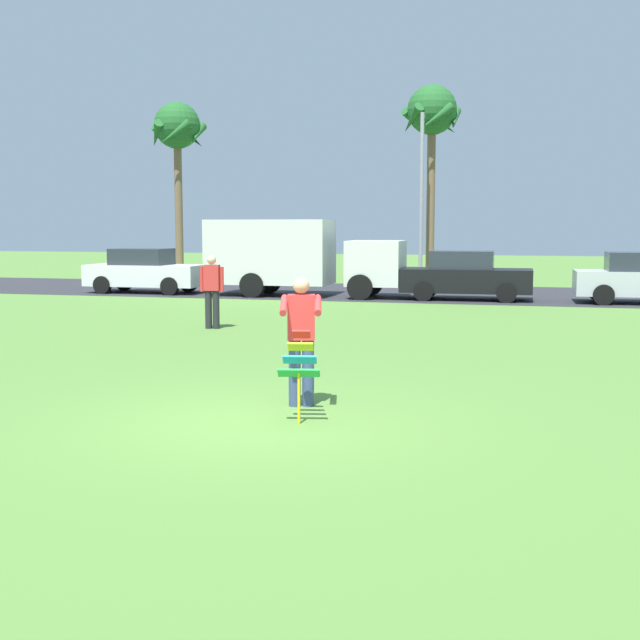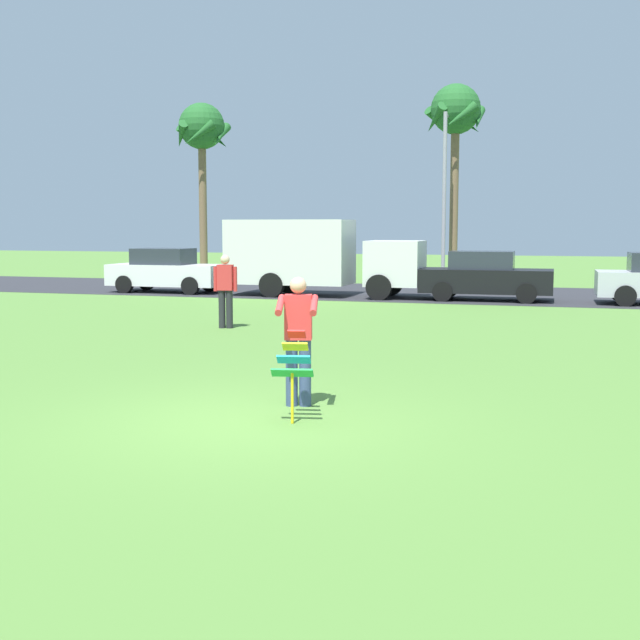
% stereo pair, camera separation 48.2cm
% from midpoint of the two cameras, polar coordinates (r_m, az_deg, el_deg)
% --- Properties ---
extents(ground_plane, '(120.00, 120.00, 0.00)m').
position_cam_midpoint_polar(ground_plane, '(10.23, -5.77, -7.04)').
color(ground_plane, '#568438').
extents(road_strip, '(120.00, 8.00, 0.01)m').
position_cam_midpoint_polar(road_strip, '(29.63, 7.68, 1.86)').
color(road_strip, '#2D2D33').
rests_on(road_strip, ground).
extents(person_kite_flyer, '(0.66, 0.74, 1.73)m').
position_cam_midpoint_polar(person_kite_flyer, '(10.85, -2.59, -1.12)').
color(person_kite_flyer, '#384772').
rests_on(person_kite_flyer, ground).
extents(kite_held, '(0.53, 0.69, 1.10)m').
position_cam_midpoint_polar(kite_held, '(10.08, -2.79, -2.97)').
color(kite_held, red).
rests_on(kite_held, ground).
extents(parked_car_white, '(4.20, 1.84, 1.60)m').
position_cam_midpoint_polar(parked_car_white, '(30.26, -12.54, 3.32)').
color(parked_car_white, white).
rests_on(parked_car_white, ground).
extents(parked_truck_white_box, '(6.71, 2.15, 2.62)m').
position_cam_midpoint_polar(parked_truck_white_box, '(28.15, -2.36, 4.53)').
color(parked_truck_white_box, silver).
rests_on(parked_truck_white_box, ground).
extents(parked_car_black, '(4.22, 1.88, 1.60)m').
position_cam_midpoint_polar(parked_car_black, '(27.08, 9.59, 3.02)').
color(parked_car_black, black).
rests_on(parked_car_black, ground).
extents(palm_tree_left_near, '(2.58, 2.71, 8.01)m').
position_cam_midpoint_polar(palm_tree_left_near, '(38.83, -10.27, 12.71)').
color(palm_tree_left_near, brown).
rests_on(palm_tree_left_near, ground).
extents(palm_tree_right_near, '(2.58, 2.71, 8.36)m').
position_cam_midpoint_polar(palm_tree_right_near, '(36.04, 7.41, 13.76)').
color(palm_tree_right_near, brown).
rests_on(palm_tree_right_near, ground).
extents(streetlight_pole, '(0.24, 1.65, 7.00)m').
position_cam_midpoint_polar(streetlight_pole, '(34.37, 6.71, 9.17)').
color(streetlight_pole, '#9E9EA3').
rests_on(streetlight_pole, ground).
extents(person_walker_near, '(0.56, 0.27, 1.73)m').
position_cam_midpoint_polar(person_walker_near, '(19.36, -8.24, 2.14)').
color(person_walker_near, '#26262B').
rests_on(person_walker_near, ground).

